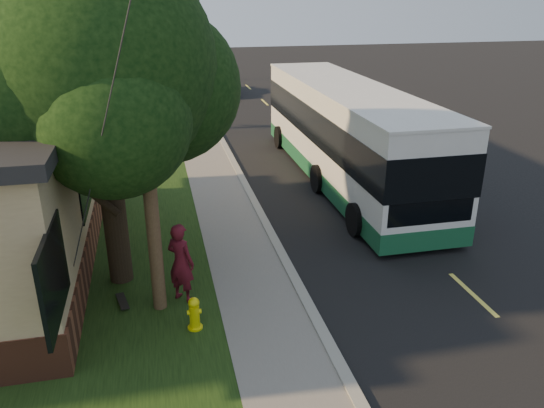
{
  "coord_description": "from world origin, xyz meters",
  "views": [
    {
      "loc": [
        -3.09,
        -9.61,
        6.75
      ],
      "look_at": [
        -0.23,
        3.07,
        1.5
      ],
      "focal_mm": 35.0,
      "sensor_mm": 36.0,
      "label": 1
    }
  ],
  "objects": [
    {
      "name": "ground",
      "position": [
        0.0,
        0.0,
        0.0
      ],
      "size": [
        120.0,
        120.0,
        0.0
      ],
      "primitive_type": "plane",
      "color": "black",
      "rests_on": "ground"
    },
    {
      "name": "utility_pole",
      "position": [
        -3.31,
        0.99,
        4.63
      ],
      "size": [
        2.86,
        3.21,
        9.07
      ],
      "color": "#473321",
      "rests_on": "ground"
    },
    {
      "name": "road",
      "position": [
        4.0,
        10.0,
        0.01
      ],
      "size": [
        8.0,
        80.0,
        0.01
      ],
      "primitive_type": "cube",
      "color": "black",
      "rests_on": "ground"
    },
    {
      "name": "skateboarder",
      "position": [
        -2.77,
        1.21,
        1.03
      ],
      "size": [
        0.82,
        0.81,
        1.91
      ],
      "primitive_type": "imported",
      "rotation": [
        0.0,
        0.0,
        2.41
      ],
      "color": "#52101B",
      "rests_on": "grass_verge"
    },
    {
      "name": "bare_tree_far",
      "position": [
        -3.0,
        30.0,
        2.0
      ],
      "size": [
        1.38,
        1.21,
        4.03
      ],
      "color": "black",
      "rests_on": "grass_verge"
    },
    {
      "name": "sidewalk",
      "position": [
        -1.0,
        10.0,
        0.04
      ],
      "size": [
        2.0,
        80.0,
        0.08
      ],
      "primitive_type": "cube",
      "color": "slate",
      "rests_on": "ground"
    },
    {
      "name": "grass_verge",
      "position": [
        -4.5,
        10.0,
        0.04
      ],
      "size": [
        5.0,
        80.0,
        0.07
      ],
      "primitive_type": "cube",
      "color": "black",
      "rests_on": "ground"
    },
    {
      "name": "fire_hydrant",
      "position": [
        -2.6,
        0.0,
        0.43
      ],
      "size": [
        0.32,
        0.32,
        0.74
      ],
      "color": "yellow",
      "rests_on": "grass_verge"
    },
    {
      "name": "traffic_signal",
      "position": [
        0.5,
        34.0,
        3.16
      ],
      "size": [
        0.18,
        0.22,
        5.5
      ],
      "color": "#2D2D30",
      "rests_on": "ground"
    },
    {
      "name": "leafy_tree",
      "position": [
        -4.17,
        2.65,
        5.17
      ],
      "size": [
        6.3,
        6.0,
        7.8
      ],
      "color": "black",
      "rests_on": "grass_verge"
    },
    {
      "name": "skateboard_main",
      "position": [
        -4.14,
        1.33,
        0.12
      ],
      "size": [
        0.34,
        0.77,
        0.07
      ],
      "color": "black",
      "rests_on": "grass_verge"
    },
    {
      "name": "curb",
      "position": [
        0.0,
        10.0,
        0.06
      ],
      "size": [
        0.25,
        80.0,
        0.12
      ],
      "primitive_type": "cube",
      "color": "gray",
      "rests_on": "ground"
    },
    {
      "name": "bare_tree_near",
      "position": [
        -3.5,
        18.0,
        2.15
      ],
      "size": [
        1.38,
        1.21,
        4.31
      ],
      "color": "black",
      "rests_on": "grass_verge"
    },
    {
      "name": "distant_car",
      "position": [
        1.5,
        27.8,
        0.86
      ],
      "size": [
        2.18,
        5.12,
        1.72
      ],
      "primitive_type": "imported",
      "rotation": [
        0.0,
        0.0,
        0.03
      ],
      "color": "black",
      "rests_on": "ground"
    },
    {
      "name": "transit_bus",
      "position": [
        3.82,
        8.55,
        1.9
      ],
      "size": [
        3.05,
        13.2,
        3.57
      ],
      "color": "silver",
      "rests_on": "ground"
    }
  ]
}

